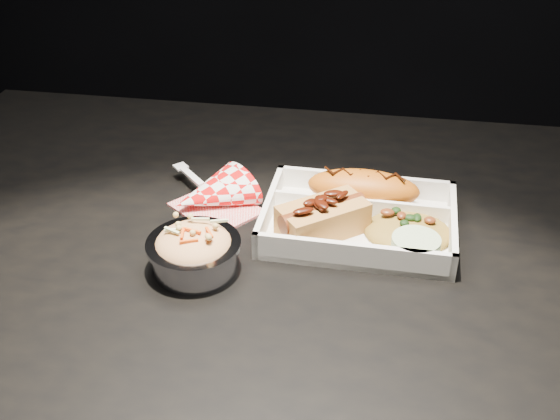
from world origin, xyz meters
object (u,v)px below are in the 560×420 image
object	(u,v)px
foil_coleslaw_cup	(194,249)
napkin_fork	(211,195)
dining_table	(281,288)
fried_pastry	(363,188)
food_tray	(359,223)
hotdog	(323,216)

from	to	relation	value
foil_coleslaw_cup	napkin_fork	distance (m)	0.15
dining_table	fried_pastry	bearing A→B (deg)	39.78
food_tray	hotdog	size ratio (longest dim) A/B	2.03
dining_table	foil_coleslaw_cup	xyz separation A→B (m)	(-0.09, -0.09, 0.12)
dining_table	fried_pastry	size ratio (longest dim) A/B	7.75
foil_coleslaw_cup	napkin_fork	world-z (taller)	same
fried_pastry	foil_coleslaw_cup	xyz separation A→B (m)	(-0.19, -0.18, -0.00)
dining_table	foil_coleslaw_cup	world-z (taller)	foil_coleslaw_cup
hotdog	napkin_fork	world-z (taller)	napkin_fork
food_tray	fried_pastry	world-z (taller)	fried_pastry
food_tray	hotdog	xyz separation A→B (m)	(-0.05, -0.03, 0.02)
foil_coleslaw_cup	fried_pastry	bearing A→B (deg)	42.25
fried_pastry	napkin_fork	distance (m)	0.21
fried_pastry	foil_coleslaw_cup	distance (m)	0.26
food_tray	napkin_fork	world-z (taller)	napkin_fork
fried_pastry	napkin_fork	xyz separation A→B (m)	(-0.21, -0.03, -0.02)
food_tray	hotdog	distance (m)	0.06
hotdog	dining_table	bearing A→B (deg)	145.49
food_tray	fried_pastry	size ratio (longest dim) A/B	1.64
napkin_fork	dining_table	bearing A→B (deg)	19.00
fried_pastry	hotdog	bearing A→B (deg)	-120.25
hotdog	napkin_fork	distance (m)	0.17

